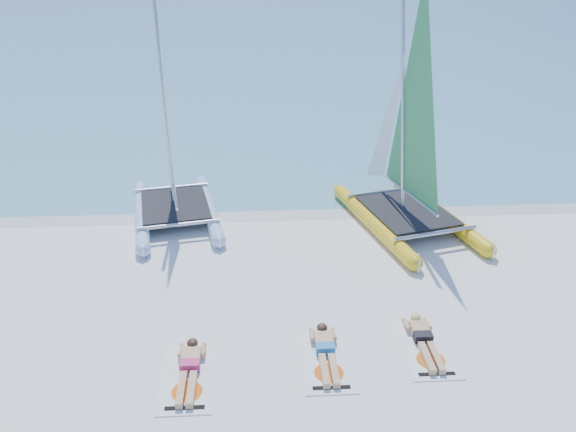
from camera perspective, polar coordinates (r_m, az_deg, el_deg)
The scene contains 11 objects.
ground at distance 12.45m, azimuth 2.01°, elevation -10.10°, with size 140.00×140.00×0.00m, color silver.
sea at distance 73.45m, azimuth -2.72°, elevation 19.77°, with size 140.00×115.00×0.01m, color #74BFC2.
wet_sand_strip at distance 17.21m, azimuth 0.35°, elevation 0.60°, with size 140.00×1.40×0.01m, color beige.
catamaran_blue at distance 16.45m, azimuth -11.92°, elevation 6.38°, with size 3.26×5.30×6.74m.
catamaran_yellow at distance 16.28m, azimuth 11.68°, elevation 7.29°, with size 3.82×5.91×7.33m.
towel_a at distance 11.03m, azimuth -10.03°, elevation -15.96°, with size 1.00×1.85×0.02m, color white.
sunbather_a at distance 11.10m, azimuth -9.97°, elevation -14.88°, with size 0.37×1.73×0.26m.
towel_b at distance 11.28m, azimuth 3.94°, elevation -14.47°, with size 1.00×1.85×0.02m, color white.
sunbather_b at distance 11.35m, azimuth 3.84°, elevation -13.43°, with size 0.37×1.73×0.26m.
towel_c at distance 11.86m, azimuth 13.81°, elevation -12.97°, with size 1.00×1.85×0.02m, color white.
sunbather_c at distance 11.94m, azimuth 13.60°, elevation -12.00°, with size 0.37×1.73×0.26m.
Camera 1 is at (-1.02, -10.08, 7.23)m, focal length 35.00 mm.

